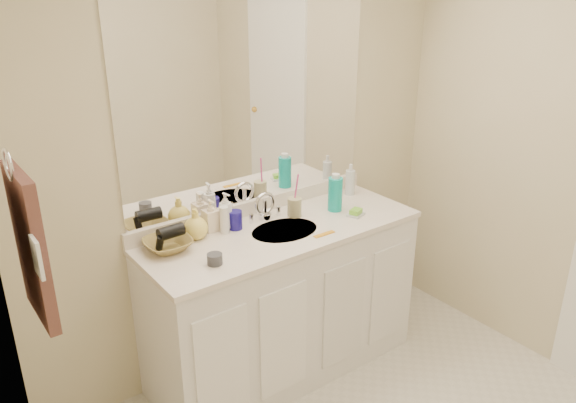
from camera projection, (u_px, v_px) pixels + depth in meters
The scene contains 26 objects.
wall_back at pixel (252, 158), 3.02m from camera, with size 2.60×0.02×2.40m, color beige.
wall_left at pixel (95, 388), 1.34m from camera, with size 0.02×2.60×2.40m, color beige.
vanity_cabinet at pixel (283, 303), 3.11m from camera, with size 1.50×0.55×0.85m, color white.
countertop at pixel (282, 231), 2.94m from camera, with size 1.52×0.57×0.03m, color white.
backsplash at pixel (255, 206), 3.12m from camera, with size 1.52×0.03×0.08m, color white.
sink_basin at pixel (285, 232), 2.93m from camera, with size 0.37×0.37×0.02m, color silver.
faucet at pixel (265, 209), 3.04m from camera, with size 0.02×0.02×0.11m, color silver.
mirror at pixel (251, 91), 2.88m from camera, with size 1.48×0.01×1.20m, color white.
blue_mug at pixel (235, 220), 2.92m from camera, with size 0.07×0.07×0.10m, color navy.
tan_cup at pixel (294, 207), 3.08m from camera, with size 0.08×0.08×0.10m, color tan.
toothbrush at pixel (296, 190), 3.04m from camera, with size 0.01×0.01×0.19m, color #DB398F.
mouthwash_bottle at pixel (335, 194), 3.14m from camera, with size 0.08×0.08×0.19m, color #0EABA5.
clear_pump_bottle at pixel (350, 183), 3.37m from camera, with size 0.06×0.06×0.15m, color silver.
soap_dish at pixel (356, 214), 3.10m from camera, with size 0.09×0.07×0.01m, color silver.
green_soap at pixel (356, 211), 3.09m from camera, with size 0.07×0.05×0.02m, color #79CF32.
orange_comb at pixel (324, 234), 2.87m from camera, with size 0.12×0.03×0.01m, color orange.
dark_jar at pixel (215, 259), 2.57m from camera, with size 0.07×0.07×0.05m, color #383940.
extra_white_bottle at pixel (224, 220), 2.87m from camera, with size 0.05×0.05×0.14m, color white.
soap_bottle_white at pixel (226, 211), 2.91m from camera, with size 0.08×0.08×0.20m, color white.
soap_bottle_cream at pixel (211, 215), 2.89m from camera, with size 0.08×0.08×0.17m, color #FFEBCF.
soap_bottle_yellow at pixel (196, 224), 2.81m from camera, with size 0.12×0.12×0.16m, color #FEE663.
wicker_basket at pixel (168, 245), 2.70m from camera, with size 0.23×0.23×0.06m, color olive.
hair_dryer at pixel (171, 232), 2.69m from camera, with size 0.06×0.06×0.13m, color black.
towel_ring at pixel (8, 165), 1.80m from camera, with size 0.11×0.11×0.01m, color silver.
hand_towel at pixel (31, 247), 1.92m from camera, with size 0.04×0.32×0.55m, color #442824.
switch_plate at pixel (37, 258), 1.74m from camera, with size 0.01×0.09×0.13m, color white.
Camera 1 is at (-1.57, -1.13, 2.12)m, focal length 35.00 mm.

